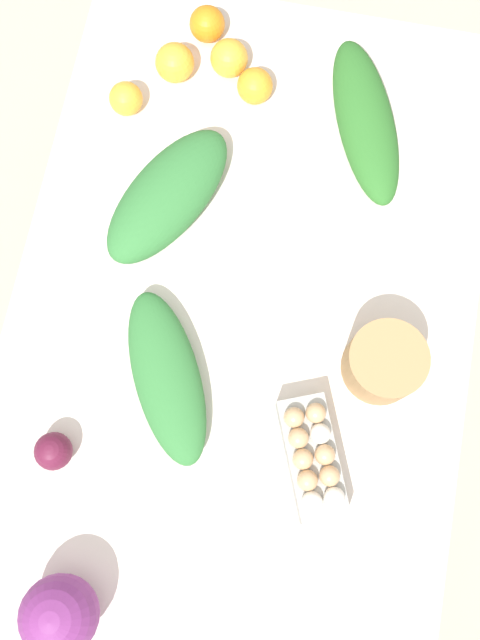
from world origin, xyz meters
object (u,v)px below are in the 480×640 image
Objects in this scene: orange_2 at (175,63)px; beet_root at (53,451)px; greens_bunch_kale at (167,377)px; orange_4 at (255,86)px; paper_bag at (384,363)px; orange_0 at (229,58)px; orange_3 at (207,24)px; egg_carton at (312,457)px; greens_bunch_dandelion at (365,121)px; cabbage_purple at (59,615)px; orange_1 at (126,99)px; greens_bunch_beet_tops at (168,196)px.

beet_root is at bearing 176.27° from orange_2.
greens_bunch_kale is 0.64m from orange_4.
orange_0 is at bearing 34.96° from paper_bag.
orange_3 reaches higher than greens_bunch_kale.
egg_carton is at bearing -80.60° from beet_root.
paper_bag is at bearing -167.91° from greens_bunch_dandelion.
greens_bunch_kale is (-0.10, 0.40, -0.02)m from paper_bag.
greens_bunch_dandelion is at bearing -31.23° from beet_root.
orange_0 is at bearing 73.57° from greens_bunch_dandelion.
orange_1 is at bearing 6.67° from cabbage_purple.
greens_bunch_kale is 0.25m from beet_root.
greens_bunch_dandelion reaches higher than orange_1.
greens_bunch_dandelion is 1.11× the size of greens_bunch_beet_tops.
orange_0 is 0.10m from orange_3.
beet_root is at bearing 148.77° from greens_bunch_dandelion.
cabbage_purple reaches higher than egg_carton.
beet_root is at bearing 173.75° from orange_3.
orange_4 is (-0.02, -0.18, -0.00)m from orange_2.
greens_bunch_kale is (0.45, -0.09, -0.03)m from cabbage_purple.
orange_0 is 0.08m from orange_4.
paper_bag reaches higher than orange_2.
greens_bunch_dandelion is 0.44m from greens_bunch_beet_tops.
beet_root is 1.01× the size of orange_1.
orange_3 is 1.01× the size of orange_4.
orange_1 is at bearing 33.70° from greens_bunch_beet_tops.
orange_0 is 0.97× the size of orange_2.
paper_bag reaches higher than orange_0.
egg_carton reaches higher than orange_1.
orange_3 reaches higher than orange_1.
paper_bag is 0.43× the size of greens_bunch_kale.
paper_bag is 0.39× the size of greens_bunch_dandelion.
greens_bunch_kale is 0.67m from orange_2.
orange_2 is at bearing -40.55° from orange_1.
greens_bunch_beet_tops reaches higher than greens_bunch_dandelion.
greens_bunch_dandelion is 0.32m from orange_0.
orange_3 is at bearing -6.25° from beet_root.
greens_bunch_dandelion is at bearing 12.09° from paper_bag.
greens_bunch_beet_tops reaches higher than orange_1.
greens_bunch_dandelion is (1.05, -0.39, -0.03)m from cabbage_purple.
orange_4 reaches higher than beet_root.
orange_0 is (0.79, 0.31, -0.00)m from egg_carton.
beet_root and orange_1 have the same top height.
orange_2 is (0.56, 0.53, -0.02)m from paper_bag.
orange_4 is at bearing 81.19° from greens_bunch_dandelion.
cabbage_purple is at bearing -173.33° from orange_1.
egg_carton is at bearing -48.09° from cabbage_purple.
greens_bunch_beet_tops reaches higher than orange_4.
orange_2 is (0.84, -0.05, 0.01)m from beet_root.
beet_root is (0.27, 0.09, -0.03)m from cabbage_purple.
orange_1 is (0.56, 0.21, -0.00)m from greens_bunch_kale.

